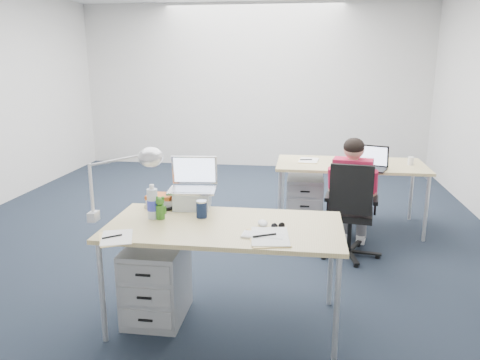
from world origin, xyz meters
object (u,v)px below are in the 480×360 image
water_bottle (152,202)px  book_stack (161,200)px  desk_far (350,167)px  headphones (164,205)px  bear_figurine (160,207)px  wireless_keyboard (264,236)px  cordless_phone (152,202)px  far_cup (411,161)px  dark_laptop (369,157)px  sunglasses (278,226)px  computer_mouse (263,223)px  can_koozie (202,209)px  desk_lamp (114,183)px  drawer_pedestal_near (156,282)px  desk_near (224,231)px  silver_laptop (192,184)px  seated_person (353,195)px  drawer_pedestal_far (305,200)px  office_chair (349,230)px

water_bottle → book_stack: (-0.03, 0.28, -0.08)m
desk_far → book_stack: 2.41m
headphones → water_bottle: size_ratio=1.02×
headphones → bear_figurine: size_ratio=1.49×
water_bottle → wireless_keyboard: bearing=-17.6°
wireless_keyboard → cordless_phone: 0.93m
far_cup → dark_laptop: bearing=-148.5°
desk_far → wireless_keyboard: size_ratio=5.77×
cordless_phone → far_cup: bearing=24.9°
sunglasses → computer_mouse: bearing=145.4°
can_koozie → dark_laptop: size_ratio=0.36×
bear_figurine → sunglasses: bearing=-5.8°
computer_mouse → desk_lamp: size_ratio=0.19×
drawer_pedestal_near → dark_laptop: size_ratio=1.56×
book_stack → dark_laptop: bearing=41.2°
desk_near → wireless_keyboard: size_ratio=5.77×
silver_laptop → wireless_keyboard: size_ratio=1.35×
can_koozie → book_stack: (-0.37, 0.22, -0.02)m
far_cup → sunglasses: bearing=-120.9°
seated_person → silver_laptop: size_ratio=3.03×
drawer_pedestal_near → wireless_keyboard: wireless_keyboard is taller
dark_laptop → drawer_pedestal_far: bearing=172.5°
desk_near → book_stack: 0.66m
wireless_keyboard → book_stack: bearing=153.0°
office_chair → water_bottle: (-1.50, -1.23, 0.59)m
seated_person → drawer_pedestal_far: 0.92m
office_chair → sunglasses: bearing=-106.9°
headphones → cordless_phone: size_ratio=1.50×
seated_person → cordless_phone: bearing=-128.8°
bear_figurine → sunglasses: size_ratio=1.71×
dark_laptop → bear_figurine: bearing=-112.2°
desk_far → silver_laptop: bearing=-126.4°
headphones → book_stack: bearing=136.6°
dark_laptop → far_cup: (0.48, 0.30, -0.08)m
dark_laptop → far_cup: size_ratio=4.02×
cordless_phone → dark_laptop: 2.43m
silver_laptop → headphones: 0.27m
desk_near → book_stack: (-0.55, 0.35, 0.09)m
headphones → can_koozie: size_ratio=2.00×
desk_near → cordless_phone: (-0.56, 0.18, 0.13)m
office_chair → computer_mouse: bearing=-110.9°
silver_laptop → cordless_phone: silver_laptop is taller
silver_laptop → office_chair: bearing=31.2°
drawer_pedestal_far → headphones: size_ratio=2.20×
silver_laptop → cordless_phone: bearing=-152.8°
seated_person → wireless_keyboard: size_ratio=4.08×
silver_laptop → far_cup: bearing=37.3°
desk_far → headphones: headphones is taller
desk_near → silver_laptop: silver_laptop is taller
silver_laptop → computer_mouse: size_ratio=3.46×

